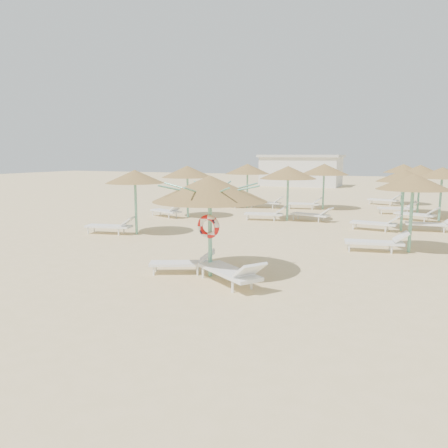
% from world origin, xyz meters
% --- Properties ---
extents(ground, '(120.00, 120.00, 0.00)m').
position_xyz_m(ground, '(0.00, 0.00, 0.00)').
color(ground, '#DEBF87').
rests_on(ground, ground).
extents(main_palapa, '(3.03, 3.03, 2.72)m').
position_xyz_m(main_palapa, '(0.40, -0.03, 2.36)').
color(main_palapa, '#69B799').
rests_on(main_palapa, ground).
extents(lounger_main_a, '(1.86, 1.25, 0.65)m').
position_xyz_m(lounger_main_a, '(-0.36, -0.08, 0.31)').
color(lounger_main_a, white).
rests_on(lounger_main_a, ground).
extents(lounger_main_b, '(2.19, 1.79, 0.80)m').
position_xyz_m(lounger_main_b, '(1.31, -0.66, 0.38)').
color(lounger_main_b, white).
rests_on(lounger_main_b, ground).
extents(palapa_field, '(19.72, 18.35, 2.72)m').
position_xyz_m(palapa_field, '(2.46, 11.46, 2.31)').
color(palapa_field, '#69B799').
rests_on(palapa_field, ground).
extents(service_hut, '(8.40, 4.40, 3.25)m').
position_xyz_m(service_hut, '(-6.00, 35.00, 1.64)').
color(service_hut, silver).
rests_on(service_hut, ground).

